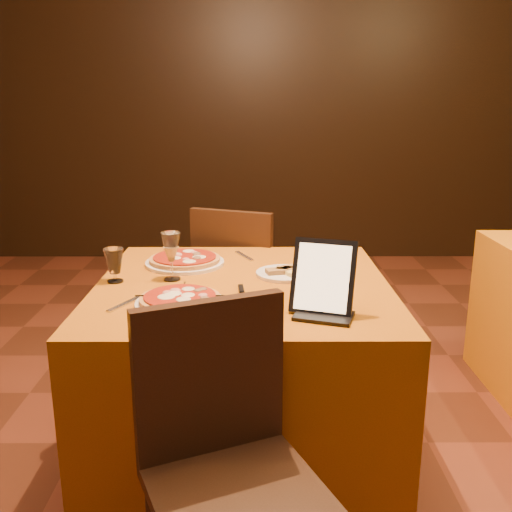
{
  "coord_description": "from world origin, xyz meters",
  "views": [
    {
      "loc": [
        -0.37,
        -1.71,
        1.41
      ],
      "look_at": [
        -0.36,
        0.33,
        0.86
      ],
      "focal_mm": 40.0,
      "sensor_mm": 36.0,
      "label": 1
    }
  ],
  "objects_px": {
    "chair_main_far": "(246,289)",
    "pizza_far": "(185,261)",
    "wine_glass": "(171,256)",
    "pizza_near": "(180,301)",
    "main_table": "(243,373)",
    "tablet": "(323,277)",
    "water_glass": "(114,266)",
    "chair_main_near": "(237,493)"
  },
  "relations": [
    {
      "from": "tablet",
      "to": "water_glass",
      "type": "bearing_deg",
      "value": 175.09
    },
    {
      "from": "chair_main_near",
      "to": "main_table",
      "type": "bearing_deg",
      "value": 66.59
    },
    {
      "from": "chair_main_near",
      "to": "tablet",
      "type": "height_order",
      "value": "tablet"
    },
    {
      "from": "main_table",
      "to": "chair_main_far",
      "type": "distance_m",
      "value": 0.81
    },
    {
      "from": "chair_main_far",
      "to": "wine_glass",
      "type": "distance_m",
      "value": 0.9
    },
    {
      "from": "chair_main_near",
      "to": "pizza_far",
      "type": "bearing_deg",
      "value": 79.62
    },
    {
      "from": "chair_main_near",
      "to": "pizza_far",
      "type": "height_order",
      "value": "chair_main_near"
    },
    {
      "from": "wine_glass",
      "to": "pizza_near",
      "type": "bearing_deg",
      "value": -76.83
    },
    {
      "from": "chair_main_far",
      "to": "water_glass",
      "type": "relative_size",
      "value": 7.0
    },
    {
      "from": "wine_glass",
      "to": "tablet",
      "type": "relative_size",
      "value": 0.78
    },
    {
      "from": "chair_main_near",
      "to": "water_glass",
      "type": "height_order",
      "value": "chair_main_near"
    },
    {
      "from": "chair_main_near",
      "to": "chair_main_far",
      "type": "xyz_separation_m",
      "value": [
        0.0,
        1.62,
        0.0
      ]
    },
    {
      "from": "chair_main_far",
      "to": "pizza_far",
      "type": "height_order",
      "value": "chair_main_far"
    },
    {
      "from": "pizza_near",
      "to": "water_glass",
      "type": "bearing_deg",
      "value": 137.26
    },
    {
      "from": "chair_main_near",
      "to": "pizza_near",
      "type": "xyz_separation_m",
      "value": [
        -0.21,
        0.58,
        0.31
      ]
    },
    {
      "from": "water_glass",
      "to": "chair_main_far",
      "type": "bearing_deg",
      "value": 58.55
    },
    {
      "from": "pizza_far",
      "to": "wine_glass",
      "type": "distance_m",
      "value": 0.23
    },
    {
      "from": "chair_main_far",
      "to": "tablet",
      "type": "relative_size",
      "value": 3.73
    },
    {
      "from": "main_table",
      "to": "wine_glass",
      "type": "bearing_deg",
      "value": 172.46
    },
    {
      "from": "chair_main_near",
      "to": "water_glass",
      "type": "bearing_deg",
      "value": 96.79
    },
    {
      "from": "wine_glass",
      "to": "tablet",
      "type": "xyz_separation_m",
      "value": [
        0.54,
        -0.35,
        0.03
      ]
    },
    {
      "from": "main_table",
      "to": "pizza_far",
      "type": "relative_size",
      "value": 3.33
    },
    {
      "from": "chair_main_far",
      "to": "pizza_far",
      "type": "xyz_separation_m",
      "value": [
        -0.25,
        -0.55,
        0.31
      ]
    },
    {
      "from": "chair_main_far",
      "to": "wine_glass",
      "type": "xyz_separation_m",
      "value": [
        -0.27,
        -0.77,
        0.39
      ]
    },
    {
      "from": "chair_main_near",
      "to": "wine_glass",
      "type": "height_order",
      "value": "wine_glass"
    },
    {
      "from": "tablet",
      "to": "chair_main_near",
      "type": "bearing_deg",
      "value": -98.91
    },
    {
      "from": "pizza_far",
      "to": "water_glass",
      "type": "relative_size",
      "value": 2.54
    },
    {
      "from": "pizza_near",
      "to": "water_glass",
      "type": "height_order",
      "value": "water_glass"
    },
    {
      "from": "pizza_far",
      "to": "tablet",
      "type": "height_order",
      "value": "tablet"
    },
    {
      "from": "pizza_far",
      "to": "tablet",
      "type": "relative_size",
      "value": 1.35
    },
    {
      "from": "wine_glass",
      "to": "tablet",
      "type": "bearing_deg",
      "value": -33.2
    },
    {
      "from": "main_table",
      "to": "chair_main_near",
      "type": "xyz_separation_m",
      "value": [
        0.0,
        -0.82,
        0.08
      ]
    },
    {
      "from": "chair_main_near",
      "to": "chair_main_far",
      "type": "relative_size",
      "value": 1.0
    },
    {
      "from": "pizza_far",
      "to": "water_glass",
      "type": "height_order",
      "value": "water_glass"
    },
    {
      "from": "main_table",
      "to": "chair_main_near",
      "type": "distance_m",
      "value": 0.83
    },
    {
      "from": "pizza_far",
      "to": "tablet",
      "type": "distance_m",
      "value": 0.77
    },
    {
      "from": "pizza_far",
      "to": "chair_main_far",
      "type": "bearing_deg",
      "value": 65.67
    },
    {
      "from": "chair_main_near",
      "to": "pizza_near",
      "type": "relative_size",
      "value": 3.02
    },
    {
      "from": "chair_main_far",
      "to": "pizza_near",
      "type": "relative_size",
      "value": 3.02
    },
    {
      "from": "water_glass",
      "to": "tablet",
      "type": "relative_size",
      "value": 0.53
    },
    {
      "from": "water_glass",
      "to": "tablet",
      "type": "distance_m",
      "value": 0.82
    },
    {
      "from": "wine_glass",
      "to": "tablet",
      "type": "height_order",
      "value": "tablet"
    }
  ]
}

